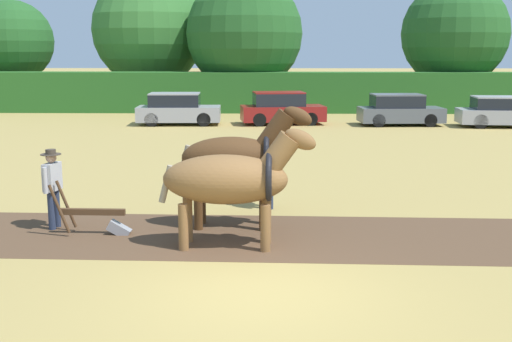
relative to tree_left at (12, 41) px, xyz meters
name	(u,v)px	position (x,y,z in m)	size (l,w,h in m)	color
ground_plane	(260,292)	(16.12, -31.54, -4.10)	(240.00, 240.00, 0.00)	#A88E4C
plowed_furrow_strip	(39,233)	(11.70, -28.51, -4.10)	(25.08, 3.14, 0.01)	brown
hedgerow	(269,92)	(16.12, -3.28, -2.95)	(78.82, 1.82, 2.31)	#286023
tree_left	(12,41)	(0.00, 0.00, 0.00)	(5.09, 5.09, 6.65)	#423323
tree_center_left	(149,30)	(8.35, 1.68, 0.76)	(7.33, 7.33, 8.53)	#4C3823
tree_center	(244,33)	(14.61, -0.95, 0.45)	(7.06, 7.06, 8.08)	brown
tree_center_right	(455,34)	(27.37, -0.69, 0.43)	(6.42, 6.42, 7.75)	#4C3823
draft_horse_lead_left	(231,179)	(15.56, -29.28, -2.83)	(2.92, 1.01, 2.27)	brown
draft_horse_lead_right	(238,158)	(15.60, -27.94, -2.67)	(2.77, 0.95, 2.55)	#513319
plow	(99,219)	(12.90, -28.54, -3.78)	(1.55, 0.47, 1.13)	#4C331E
farmer_at_plow	(52,183)	(11.89, -28.13, -3.17)	(0.40, 0.63, 1.62)	#28334C
farmer_beside_team	(270,167)	(16.26, -26.33, -3.15)	(0.41, 0.65, 1.65)	#28334C
parked_car_far_left	(178,109)	(11.75, -9.75, -3.36)	(4.05, 1.98, 1.53)	#9E9EA8
parked_car_left	(281,109)	(16.77, -9.49, -3.35)	(4.21, 2.28, 1.57)	maroon
parked_car_center_left	(399,110)	(22.42, -9.77, -3.38)	(4.03, 1.94, 1.49)	#565B66
parked_car_center	(506,112)	(27.25, -10.39, -3.40)	(4.56, 2.03, 1.43)	#9E9EA8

